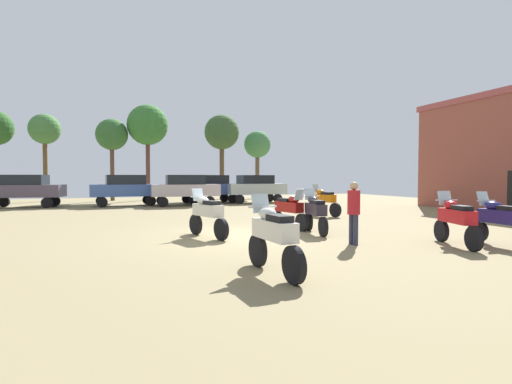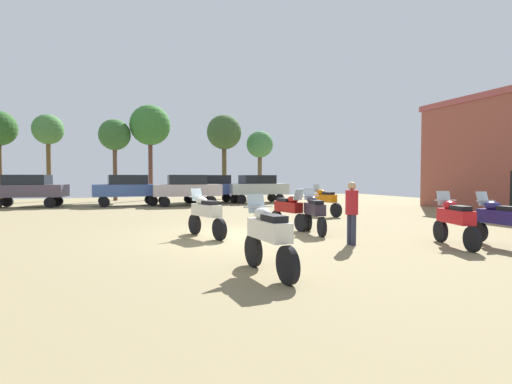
{
  "view_description": "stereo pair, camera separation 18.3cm",
  "coord_description": "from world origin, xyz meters",
  "px_view_note": "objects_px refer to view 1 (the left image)",
  "views": [
    {
      "loc": [
        -3.58,
        -11.53,
        1.86
      ],
      "look_at": [
        1.78,
        3.26,
        1.26
      ],
      "focal_mm": 27.05,
      "sensor_mm": 36.0,
      "label": 1
    },
    {
      "loc": [
        -3.41,
        -11.59,
        1.86
      ],
      "look_at": [
        1.78,
        3.26,
        1.26
      ],
      "focal_mm": 27.05,
      "sensor_mm": 36.0,
      "label": 2
    }
  ],
  "objects_px": {
    "motorcycle_6": "(289,209)",
    "motorcycle_11": "(501,220)",
    "motorcycle_2": "(315,212)",
    "motorcycle_7": "(273,236)",
    "car_2": "(126,188)",
    "tree_4": "(148,126)",
    "tree_6": "(222,133)",
    "car_4": "(185,188)",
    "motorcycle_5": "(456,219)",
    "car_1": "(25,188)",
    "tree_3": "(112,136)",
    "tree_5": "(45,131)",
    "car_5": "(210,187)",
    "motorcycle_10": "(324,201)",
    "person_1": "(354,208)",
    "motorcycle_8": "(207,214)",
    "tree_2": "(257,146)",
    "car_3": "(255,187)"
  },
  "relations": [
    {
      "from": "motorcycle_6",
      "to": "motorcycle_11",
      "type": "xyz_separation_m",
      "value": [
        3.87,
        -5.03,
        0.0
      ]
    },
    {
      "from": "motorcycle_2",
      "to": "motorcycle_7",
      "type": "distance_m",
      "value": 5.6
    },
    {
      "from": "car_2",
      "to": "tree_4",
      "type": "xyz_separation_m",
      "value": [
        1.87,
        6.19,
        4.85
      ]
    },
    {
      "from": "tree_6",
      "to": "car_4",
      "type": "bearing_deg",
      "value": -121.67
    },
    {
      "from": "motorcycle_7",
      "to": "car_2",
      "type": "distance_m",
      "value": 19.65
    },
    {
      "from": "motorcycle_5",
      "to": "tree_6",
      "type": "relative_size",
      "value": 0.29
    },
    {
      "from": "car_1",
      "to": "car_4",
      "type": "height_order",
      "value": "same"
    },
    {
      "from": "motorcycle_5",
      "to": "tree_3",
      "type": "relative_size",
      "value": 0.32
    },
    {
      "from": "car_4",
      "to": "tree_5",
      "type": "height_order",
      "value": "tree_5"
    },
    {
      "from": "tree_6",
      "to": "car_5",
      "type": "bearing_deg",
      "value": -113.87
    },
    {
      "from": "motorcycle_6",
      "to": "car_2",
      "type": "height_order",
      "value": "car_2"
    },
    {
      "from": "motorcycle_10",
      "to": "tree_3",
      "type": "height_order",
      "value": "tree_3"
    },
    {
      "from": "motorcycle_10",
      "to": "car_5",
      "type": "height_order",
      "value": "car_5"
    },
    {
      "from": "car_1",
      "to": "person_1",
      "type": "height_order",
      "value": "car_1"
    },
    {
      "from": "motorcycle_2",
      "to": "car_5",
      "type": "height_order",
      "value": "car_5"
    },
    {
      "from": "motorcycle_11",
      "to": "person_1",
      "type": "relative_size",
      "value": 1.23
    },
    {
      "from": "tree_3",
      "to": "motorcycle_6",
      "type": "bearing_deg",
      "value": -73.29
    },
    {
      "from": "motorcycle_2",
      "to": "tree_5",
      "type": "height_order",
      "value": "tree_5"
    },
    {
      "from": "car_1",
      "to": "car_2",
      "type": "bearing_deg",
      "value": -87.75
    },
    {
      "from": "person_1",
      "to": "motorcycle_8",
      "type": "bearing_deg",
      "value": -133.14
    },
    {
      "from": "motorcycle_8",
      "to": "tree_3",
      "type": "relative_size",
      "value": 0.32
    },
    {
      "from": "tree_2",
      "to": "tree_4",
      "type": "xyz_separation_m",
      "value": [
        -9.39,
        0.2,
        1.36
      ]
    },
    {
      "from": "motorcycle_6",
      "to": "motorcycle_8",
      "type": "xyz_separation_m",
      "value": [
        -3.15,
        -0.82,
        0.02
      ]
    },
    {
      "from": "tree_6",
      "to": "car_1",
      "type": "bearing_deg",
      "value": -159.61
    },
    {
      "from": "motorcycle_7",
      "to": "tree_4",
      "type": "height_order",
      "value": "tree_4"
    },
    {
      "from": "motorcycle_7",
      "to": "person_1",
      "type": "bearing_deg",
      "value": 29.17
    },
    {
      "from": "person_1",
      "to": "tree_6",
      "type": "height_order",
      "value": "tree_6"
    },
    {
      "from": "motorcycle_6",
      "to": "motorcycle_10",
      "type": "height_order",
      "value": "motorcycle_10"
    },
    {
      "from": "motorcycle_11",
      "to": "tree_6",
      "type": "height_order",
      "value": "tree_6"
    },
    {
      "from": "motorcycle_7",
      "to": "car_4",
      "type": "height_order",
      "value": "car_4"
    },
    {
      "from": "motorcycle_5",
      "to": "person_1",
      "type": "relative_size",
      "value": 1.2
    },
    {
      "from": "motorcycle_6",
      "to": "car_1",
      "type": "xyz_separation_m",
      "value": [
        -11.02,
        14.47,
        0.46
      ]
    },
    {
      "from": "car_4",
      "to": "tree_6",
      "type": "distance_m",
      "value": 9.33
    },
    {
      "from": "tree_4",
      "to": "tree_5",
      "type": "relative_size",
      "value": 1.16
    },
    {
      "from": "motorcycle_7",
      "to": "motorcycle_8",
      "type": "xyz_separation_m",
      "value": [
        -0.17,
        4.89,
        -0.01
      ]
    },
    {
      "from": "motorcycle_5",
      "to": "tree_5",
      "type": "distance_m",
      "value": 29.18
    },
    {
      "from": "motorcycle_5",
      "to": "motorcycle_11",
      "type": "relative_size",
      "value": 0.97
    },
    {
      "from": "car_3",
      "to": "tree_3",
      "type": "bearing_deg",
      "value": 54.92
    },
    {
      "from": "motorcycle_11",
      "to": "tree_2",
      "type": "height_order",
      "value": "tree_2"
    },
    {
      "from": "car_1",
      "to": "tree_5",
      "type": "xyz_separation_m",
      "value": [
        0.17,
        6.33,
        4.23
      ]
    },
    {
      "from": "motorcycle_8",
      "to": "motorcycle_11",
      "type": "relative_size",
      "value": 0.99
    },
    {
      "from": "motorcycle_10",
      "to": "tree_6",
      "type": "relative_size",
      "value": 0.29
    },
    {
      "from": "tree_4",
      "to": "tree_5",
      "type": "height_order",
      "value": "tree_4"
    },
    {
      "from": "car_3",
      "to": "car_4",
      "type": "height_order",
      "value": "same"
    },
    {
      "from": "motorcycle_8",
      "to": "tree_6",
      "type": "relative_size",
      "value": 0.29
    },
    {
      "from": "motorcycle_10",
      "to": "motorcycle_5",
      "type": "bearing_deg",
      "value": -108.49
    },
    {
      "from": "car_4",
      "to": "motorcycle_11",
      "type": "bearing_deg",
      "value": -160.92
    },
    {
      "from": "motorcycle_5",
      "to": "tree_4",
      "type": "distance_m",
      "value": 25.89
    },
    {
      "from": "tree_2",
      "to": "tree_6",
      "type": "relative_size",
      "value": 0.83
    },
    {
      "from": "motorcycle_5",
      "to": "tree_4",
      "type": "height_order",
      "value": "tree_4"
    }
  ]
}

